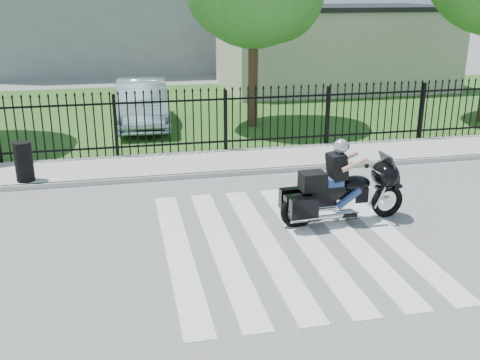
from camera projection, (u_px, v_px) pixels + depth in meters
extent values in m
plane|color=slate|center=(286.00, 241.00, 10.38)|extent=(120.00, 120.00, 0.00)
cube|color=#ADAAA3|center=(233.00, 161.00, 14.99)|extent=(40.00, 2.00, 0.12)
cube|color=#ADAAA3|center=(241.00, 173.00, 14.06)|extent=(40.00, 0.12, 0.12)
cube|color=#29521C|center=(196.00, 110.00, 21.48)|extent=(40.00, 12.00, 0.02)
cube|color=black|center=(226.00, 141.00, 15.82)|extent=(26.00, 0.04, 0.05)
cube|color=black|center=(225.00, 99.00, 15.43)|extent=(26.00, 0.04, 0.05)
cylinder|color=#382316|center=(253.00, 64.00, 18.33)|extent=(0.32, 0.32, 4.16)
cube|color=beige|center=(333.00, 49.00, 26.01)|extent=(10.00, 6.00, 3.50)
cube|color=black|center=(335.00, 8.00, 25.41)|extent=(10.20, 6.20, 0.20)
torus|color=black|center=(387.00, 201.00, 11.43)|extent=(0.69, 0.17, 0.69)
torus|color=black|center=(298.00, 211.00, 10.94)|extent=(0.73, 0.19, 0.73)
cube|color=black|center=(336.00, 196.00, 11.07)|extent=(1.31, 0.31, 0.30)
ellipsoid|color=black|center=(355.00, 184.00, 11.10)|extent=(0.64, 0.43, 0.33)
cube|color=black|center=(327.00, 188.00, 10.96)|extent=(0.66, 0.36, 0.10)
cube|color=silver|center=(343.00, 204.00, 11.17)|extent=(0.41, 0.32, 0.30)
ellipsoid|color=black|center=(385.00, 174.00, 11.22)|extent=(0.58, 0.75, 0.54)
cube|color=black|center=(313.00, 181.00, 10.82)|extent=(0.50, 0.41, 0.36)
cube|color=navy|center=(333.00, 182.00, 10.95)|extent=(0.36, 0.32, 0.18)
sphere|color=#AEB2B7|center=(341.00, 146.00, 10.75)|extent=(0.29, 0.29, 0.29)
imported|color=#8BA0AF|center=(142.00, 103.00, 18.82)|extent=(1.72, 4.66, 1.52)
cylinder|color=black|center=(24.00, 162.00, 13.14)|extent=(0.49, 0.49, 0.94)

